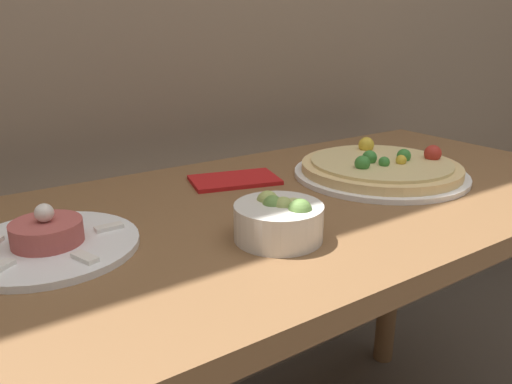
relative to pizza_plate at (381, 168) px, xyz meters
name	(u,v)px	position (x,y,z in m)	size (l,w,h in m)	color
dining_table	(281,260)	(-0.26, -0.01, -0.13)	(1.35, 0.62, 0.73)	brown
pizza_plate	(381,168)	(0.00, 0.00, 0.00)	(0.35, 0.35, 0.06)	white
tartare_plate	(48,241)	(-0.64, 0.01, 0.00)	(0.24, 0.24, 0.07)	white
small_bowl	(279,219)	(-0.36, -0.13, 0.01)	(0.13, 0.13, 0.07)	silver
napkin	(234,180)	(-0.26, 0.13, -0.01)	(0.19, 0.14, 0.01)	red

